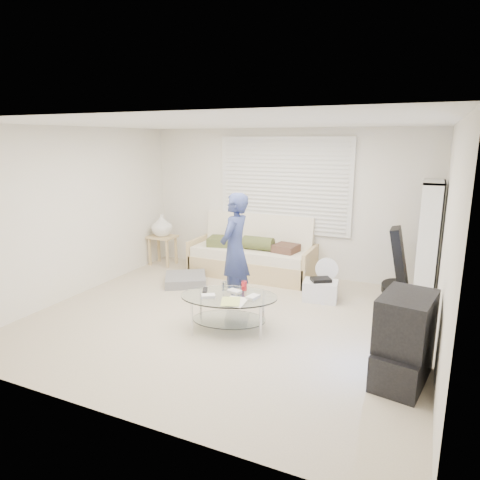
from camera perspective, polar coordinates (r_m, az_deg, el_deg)
The scene contains 13 objects.
ground at distance 5.76m, azimuth -1.60°, elevation -10.43°, with size 5.00×5.00×0.00m, color tan.
room_shell at distance 5.75m, azimuth 0.39°, elevation 6.44°, with size 5.02×4.52×2.51m.
window_blinds at distance 7.35m, azimuth 5.88°, elevation 7.25°, with size 2.32×0.08×1.62m.
futon_sofa at distance 7.43m, azimuth 1.70°, elevation -2.13°, with size 2.13×0.86×1.04m.
grey_floor_pillow at distance 7.10m, azimuth -7.26°, elevation -5.24°, with size 0.65×0.65×0.15m, color slate.
side_table at distance 8.09m, azimuth -10.37°, elevation 1.66°, with size 0.49×0.39×0.96m.
bookshelf at distance 6.61m, azimuth 23.76°, elevation -0.40°, with size 0.28×0.74×1.76m.
guitar_case at distance 6.58m, azimuth 20.43°, elevation -3.76°, with size 0.40×0.40×1.08m.
floor_fan at distance 6.66m, azimuth 11.58°, elevation -4.30°, with size 0.36×0.23×0.57m.
storage_bin at distance 6.42m, azimuth 10.67°, elevation -6.60°, with size 0.53×0.41×0.34m.
tv_unit at distance 4.52m, azimuth 21.03°, elevation -12.28°, with size 0.57×0.88×0.89m.
coffee_table at distance 5.32m, azimuth -1.44°, elevation -8.29°, with size 1.37×1.08×0.56m.
standing_person at distance 5.98m, azimuth -0.70°, elevation -1.34°, with size 0.59×0.38×1.61m, color navy.
Camera 1 is at (2.31, -4.74, 2.32)m, focal length 32.00 mm.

